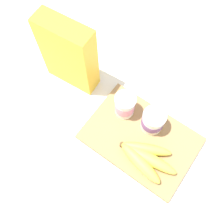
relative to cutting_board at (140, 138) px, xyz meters
name	(u,v)px	position (x,y,z in m)	size (l,w,h in m)	color
ground_plane	(140,139)	(0.00, 0.00, -0.01)	(2.40, 2.40, 0.00)	silver
cutting_board	(140,138)	(0.00, 0.00, 0.00)	(0.34, 0.24, 0.02)	#A37A4C
cereal_box	(69,55)	(-0.32, 0.06, 0.12)	(0.18, 0.07, 0.26)	yellow
yogurt_cup_front	(125,105)	(-0.09, 0.04, 0.05)	(0.07, 0.07, 0.09)	white
yogurt_cup_back	(153,121)	(0.01, 0.05, 0.05)	(0.07, 0.07, 0.08)	white
banana_bunch	(145,157)	(0.05, -0.05, 0.03)	(0.19, 0.13, 0.04)	#DCCA43
spoon	(205,181)	(0.23, 0.00, 0.00)	(0.13, 0.05, 0.01)	silver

